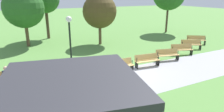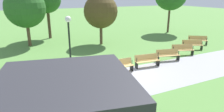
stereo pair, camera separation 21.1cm
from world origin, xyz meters
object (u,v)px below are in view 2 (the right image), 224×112
(bench_6, at_px, (87,71))
(lamp_post, at_px, (69,39))
(bench_4, at_px, (147,60))
(tree_3, at_px, (25,8))
(bench_1, at_px, (192,44))
(bench_5, at_px, (120,66))
(bench_0, at_px, (198,40))
(tree_0, at_px, (101,11))
(bench_7, at_px, (48,75))
(bench_8, at_px, (7,77))
(bench_2, at_px, (183,49))
(person_seated, at_px, (7,75))
(bench_3, at_px, (168,55))

(bench_6, xyz_separation_m, lamp_post, (1.10, 0.63, 2.26))
(bench_4, distance_m, tree_3, 12.71)
(bench_1, distance_m, bench_4, 6.76)
(bench_5, relative_size, bench_6, 0.98)
(bench_0, height_order, tree_0, tree_0)
(bench_6, bearing_deg, bench_4, 173.37)
(bench_6, height_order, tree_3, tree_3)
(bench_4, xyz_separation_m, tree_0, (0.37, -7.54, 2.85))
(tree_0, bearing_deg, lamp_post, 57.26)
(lamp_post, bearing_deg, tree_0, -122.74)
(bench_0, bearing_deg, lamp_post, 47.75)
(tree_3, relative_size, lamp_post, 1.43)
(bench_4, xyz_separation_m, lamp_post, (5.63, 0.63, 2.26))
(bench_7, relative_size, bench_8, 1.00)
(bench_2, relative_size, bench_8, 1.00)
(bench_2, xyz_separation_m, bench_7, (11.16, 0.64, 0.00))
(bench_0, relative_size, bench_6, 0.96)
(bench_4, height_order, lamp_post, lamp_post)
(bench_1, bearing_deg, bench_2, 49.57)
(tree_3, bearing_deg, bench_0, 155.74)
(bench_2, bearing_deg, bench_5, 29.76)
(bench_0, distance_m, person_seated, 17.51)
(bench_4, xyz_separation_m, bench_8, (8.93, -1.03, 0.00))
(bench_5, xyz_separation_m, lamp_post, (3.37, 0.50, 2.26))
(bench_0, height_order, bench_5, same)
(bench_7, distance_m, tree_3, 10.19)
(bench_8, bearing_deg, bench_5, 150.24)
(bench_4, distance_m, bench_6, 4.52)
(lamp_post, bearing_deg, bench_3, -172.59)
(tree_0, distance_m, tree_3, 7.18)
(bench_4, relative_size, bench_8, 1.00)
(bench_0, height_order, bench_7, same)
(bench_0, xyz_separation_m, bench_8, (17.38, 2.01, 0.00))
(bench_1, relative_size, bench_6, 0.99)
(person_seated, bearing_deg, bench_6, 148.77)
(bench_2, distance_m, bench_6, 8.99)
(tree_0, relative_size, tree_3, 0.89)
(bench_5, bearing_deg, person_seated, -8.64)
(bench_3, bearing_deg, bench_2, -150.28)
(tree_0, bearing_deg, bench_7, 48.24)
(bench_5, height_order, bench_8, same)
(bench_5, distance_m, lamp_post, 4.09)
(bench_4, bearing_deg, bench_7, 3.34)
(bench_0, relative_size, bench_3, 0.95)
(bench_7, xyz_separation_m, lamp_post, (-1.13, 1.02, 2.26))
(bench_1, relative_size, lamp_post, 0.48)
(bench_7, bearing_deg, person_seated, -26.10)
(bench_7, bearing_deg, bench_4, 163.45)
(bench_5, height_order, tree_0, tree_0)
(bench_8, xyz_separation_m, tree_0, (-8.56, -6.51, 2.85))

